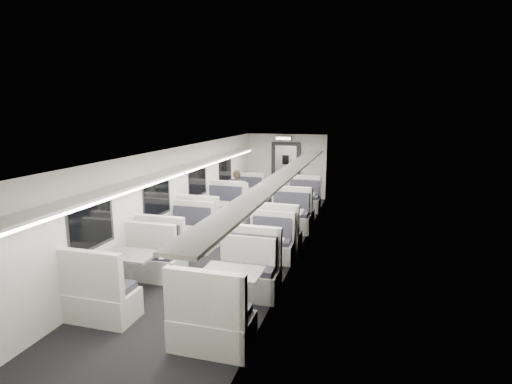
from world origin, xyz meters
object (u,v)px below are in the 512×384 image
Objects in this scene: booth_left_a at (242,199)px; exit_sign at (284,138)px; booth_right_c at (262,256)px; booth_right_d at (232,294)px; booth_left_d at (131,274)px; passenger at (237,193)px; vestibule_door at (286,170)px; booth_left_b at (213,217)px; booth_right_b at (284,225)px; booth_left_c at (175,245)px; booth_right_a at (299,205)px.

exit_sign is (1.00, 1.87, 1.91)m from booth_left_a.
exit_sign is at bearing 98.45° from booth_right_c.
booth_right_c is at bearing 90.00° from booth_right_d.
booth_left_d is at bearing 172.94° from booth_right_d.
exit_sign is at bearing 70.22° from passenger.
vestibule_door is 1.33m from exit_sign.
booth_right_d is at bearing -72.47° from passenger.
booth_left_b is 1.15× the size of booth_right_c.
booth_left_d is at bearing -141.06° from booth_right_c.
booth_right_b reaches higher than booth_left_a.
booth_left_a is at bearing -118.13° from exit_sign.
vestibule_door is at bearing 81.99° from booth_left_c.
vestibule_door is (-1.00, 5.06, 0.63)m from booth_right_b.
booth_left_a is at bearing 90.00° from booth_left_c.
booth_left_a is 0.80m from passenger.
booth_right_d is (0.00, -6.31, 0.02)m from booth_right_a.
passenger is 3.15m from exit_sign.
booth_right_d is at bearing -90.00° from booth_right_a.
booth_left_d is (0.00, -1.73, 0.02)m from booth_left_c.
booth_left_a is at bearing 112.35° from booth_right_c.
booth_right_b reaches higher than booth_right_a.
booth_right_b is at bearing 90.00° from booth_right_d.
exit_sign is (-1.00, 2.29, 1.89)m from booth_right_a.
booth_right_b is (0.00, -2.29, 0.01)m from booth_right_a.
booth_left_b is 1.08× the size of booth_left_c.
booth_right_b is 5.05m from exit_sign.
booth_right_c is at bearing -90.00° from booth_right_a.
vestibule_door is (0.92, 3.07, 0.31)m from passenger.
vestibule_door is 3.39× the size of exit_sign.
booth_left_d is at bearing -90.97° from passenger.
exit_sign is (1.00, 4.37, 1.86)m from booth_left_b.
vestibule_door reaches higher than booth_right_c.
booth_left_a is 0.99× the size of vestibule_door.
booth_left_b is 2.01m from booth_right_b.
booth_right_b is at bearing -46.23° from passenger.
booth_left_c is 7.21m from vestibule_door.
passenger is at bearing 107.71° from booth_right_d.
booth_right_b is at bearing 90.00° from booth_right_c.
booth_right_d is 1.58× the size of passenger.
booth_right_c is (0.00, -2.16, -0.04)m from booth_right_b.
booth_left_b reaches higher than booth_left_a.
booth_left_a is 0.97× the size of booth_left_c.
passenger is 2.35× the size of exit_sign.
booth_right_c is (2.00, -4.86, -0.01)m from booth_left_a.
booth_right_a is at bearing 65.24° from booth_left_c.
booth_left_a is 0.90× the size of booth_left_b.
booth_left_b is 3.74× the size of exit_sign.
booth_left_b is at bearing 174.19° from booth_right_b.
booth_right_c is 1.86m from booth_right_d.
booth_left_a is at bearing 90.00° from booth_left_b.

